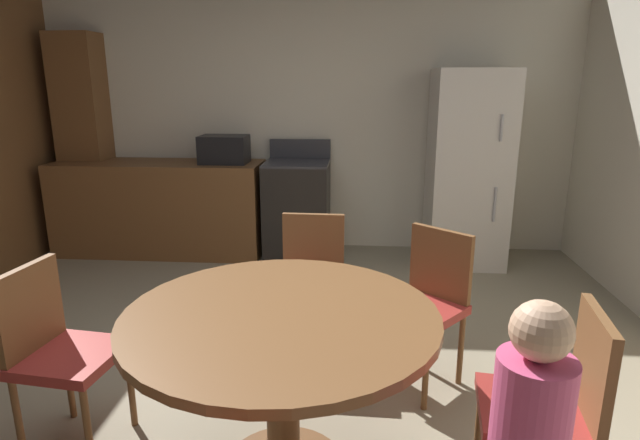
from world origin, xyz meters
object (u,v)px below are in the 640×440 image
(chair_north, at_px, (311,277))
(chair_northeast, at_px, (427,298))
(chair_east, at_px, (554,402))
(oven_range, at_px, (297,209))
(dining_table, at_px, (282,346))
(microwave, at_px, (224,149))
(refrigerator, at_px, (468,169))
(chair_west, at_px, (57,346))

(chair_north, bearing_deg, chair_northeast, 70.19)
(chair_east, bearing_deg, chair_northeast, -61.49)
(oven_range, distance_m, dining_table, 2.94)
(microwave, distance_m, dining_table, 3.11)
(oven_range, height_order, chair_north, oven_range)
(oven_range, xyz_separation_m, refrigerator, (1.57, -0.05, 0.41))
(chair_west, bearing_deg, microwave, 95.23)
(chair_east, xyz_separation_m, chair_west, (-2.09, 0.27, 0.00))
(chair_northeast, distance_m, chair_north, 0.71)
(dining_table, relative_size, chair_west, 1.47)
(refrigerator, height_order, chair_west, refrigerator)
(microwave, relative_size, dining_table, 0.34)
(refrigerator, bearing_deg, chair_east, -94.65)
(refrigerator, height_order, chair_north, refrigerator)
(dining_table, bearing_deg, chair_west, 173.28)
(oven_range, relative_size, chair_northeast, 1.26)
(microwave, bearing_deg, dining_table, -71.61)
(refrigerator, distance_m, microwave, 2.26)
(chair_east, xyz_separation_m, chair_northeast, (-0.35, 0.94, 0.00))
(dining_table, height_order, chair_west, chair_west)
(oven_range, bearing_deg, dining_table, -84.48)
(chair_west, bearing_deg, chair_northeast, 27.87)
(microwave, xyz_separation_m, chair_east, (2.01, -3.07, -0.53))
(dining_table, xyz_separation_m, chair_northeast, (0.69, 0.79, -0.11))
(dining_table, bearing_deg, chair_east, -8.02)
(microwave, xyz_separation_m, chair_west, (-0.07, -2.80, -0.53))
(refrigerator, xyz_separation_m, dining_table, (-1.29, -2.87, -0.27))
(oven_range, distance_m, chair_north, 1.90)
(chair_east, bearing_deg, microwave, -48.72)
(oven_range, height_order, chair_northeast, oven_range)
(chair_west, distance_m, chair_northeast, 1.86)
(dining_table, bearing_deg, chair_northeast, 49.01)
(dining_table, relative_size, chair_north, 1.47)
(chair_north, bearing_deg, chair_east, 41.68)
(microwave, distance_m, chair_north, 2.18)
(oven_range, bearing_deg, chair_east, -66.68)
(chair_west, xyz_separation_m, chair_northeast, (1.73, 0.67, 0.00))
(chair_northeast, height_order, chair_north, same)
(refrigerator, distance_m, chair_north, 2.25)
(refrigerator, relative_size, chair_west, 2.02)
(dining_table, relative_size, chair_east, 1.47)
(chair_east, height_order, chair_west, same)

